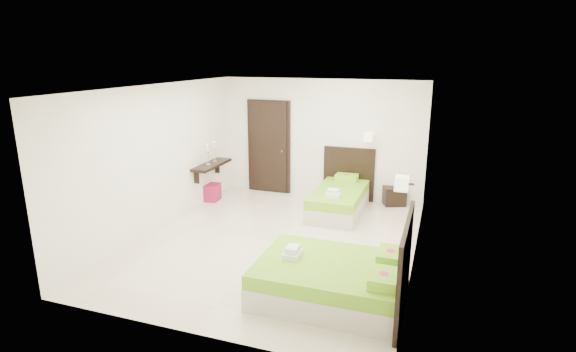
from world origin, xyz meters
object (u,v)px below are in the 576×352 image
(bed_single, at_px, (340,198))
(bed_double, at_px, (337,279))
(nightstand, at_px, (394,196))
(ottoman, at_px, (211,192))

(bed_single, relative_size, bed_double, 0.98)
(nightstand, relative_size, ottoman, 1.21)
(bed_single, bearing_deg, bed_double, -77.84)
(bed_double, relative_size, ottoman, 5.21)
(bed_double, distance_m, nightstand, 4.15)
(bed_double, bearing_deg, bed_single, 102.16)
(bed_double, bearing_deg, ottoman, 138.75)
(bed_double, distance_m, ottoman, 4.73)
(bed_single, bearing_deg, nightstand, 38.44)
(nightstand, distance_m, ottoman, 3.96)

